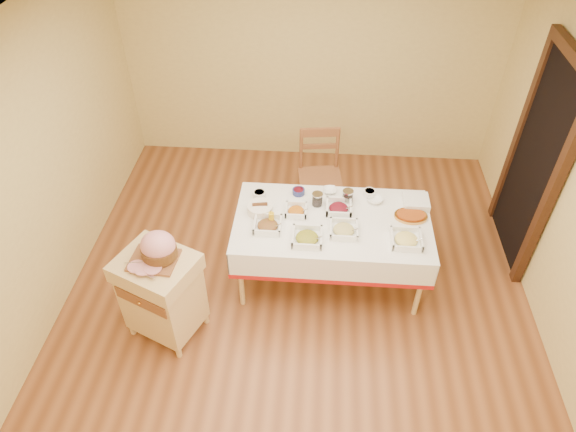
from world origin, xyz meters
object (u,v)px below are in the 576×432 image
Objects in this scene: dining_chair at (320,175)px; mustard_bottle at (271,218)px; brass_platter at (411,216)px; bread_basket at (260,209)px; plate_stack at (416,202)px; preserve_jar_left at (317,200)px; preserve_jar_right at (348,197)px; butcher_cart at (162,292)px; dining_table at (332,233)px; ham_on_board at (158,249)px.

mustard_bottle is at bearing -111.18° from dining_chair.
mustard_bottle is 0.52× the size of brass_platter.
bread_basket is at bearing -178.51° from brass_platter.
plate_stack is at bearing -37.53° from dining_chair.
mustard_bottle is 0.20m from bread_basket.
plate_stack is (0.94, 0.07, -0.02)m from preserve_jar_left.
preserve_jar_left is at bearing -167.37° from preserve_jar_right.
mustard_bottle reaches higher than brass_platter.
butcher_cart is at bearing -143.46° from preserve_jar_left.
dining_chair reaches higher than preserve_jar_left.
plate_stack is (0.79, 0.28, 0.20)m from dining_table.
dining_table is 13.55× the size of preserve_jar_right.
dining_chair reaches higher than mustard_bottle.
preserve_jar_right is 0.79m from mustard_bottle.
ham_on_board reaches higher than preserve_jar_right.
bread_basket is at bearing 46.44° from butcher_cart.
plate_stack is at bearing 19.70° from dining_table.
bread_basket reaches higher than plate_stack.
ham_on_board is 2.30m from brass_platter.
plate_stack is at bearing 15.47° from mustard_bottle.
ham_on_board is at bearing -143.51° from preserve_jar_left.
dining_chair reaches higher than butcher_cart.
mustard_bottle reaches higher than preserve_jar_right.
bread_basket is at bearing -120.12° from dining_chair.
butcher_cart is at bearing -152.63° from dining_table.
plate_stack is 0.77× the size of brass_platter.
butcher_cart reaches higher than brass_platter.
ham_on_board is 2.43m from plate_stack.
ham_on_board is 1.09m from bread_basket.
dining_chair is (1.32, 1.75, 0.03)m from butcher_cart.
preserve_jar_right is (1.59, 1.03, 0.32)m from butcher_cart.
plate_stack is at bearing 24.77° from butcher_cart.
ham_on_board is at bearing -152.98° from dining_table.
dining_chair is 4.35× the size of plate_stack.
ham_on_board is at bearing -143.58° from mustard_bottle.
dining_chair is at bearing 53.04° from butcher_cart.
ham_on_board reaches higher than bread_basket.
bread_basket is at bearing -171.39° from plate_stack.
dining_table is at bearing -82.14° from dining_chair.
brass_platter is at bearing 8.28° from mustard_bottle.
brass_platter is at bearing -7.57° from preserve_jar_left.
dining_table is 11.36× the size of mustard_bottle.
mustard_bottle is at bearing -143.37° from preserve_jar_left.
preserve_jar_right is (0.14, 0.28, 0.22)m from dining_table.
preserve_jar_left is (1.30, 0.97, 0.32)m from butcher_cart.
preserve_jar_left is 0.89m from brass_platter.
ham_on_board is 1.07m from mustard_bottle.
preserve_jar_left is 0.43× the size of brass_platter.
ham_on_board reaches higher than plate_stack.
dining_table is at bearing -172.41° from brass_platter.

